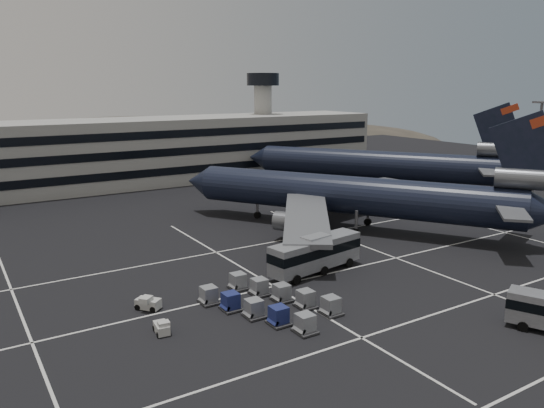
{
  "coord_description": "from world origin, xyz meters",
  "views": [
    {
      "loc": [
        -34.59,
        -41.14,
        21.05
      ],
      "look_at": [
        3.44,
        19.46,
        5.0
      ],
      "focal_mm": 35.0,
      "sensor_mm": 36.0,
      "label": 1
    }
  ],
  "objects": [
    {
      "name": "lightpole_right",
      "position": [
        58.0,
        15.0,
        11.82
      ],
      "size": [
        2.4,
        2.4,
        18.28
      ],
      "color": "slate",
      "rests_on": "ground"
    },
    {
      "name": "trijet_main",
      "position": [
        16.28,
        17.31,
        5.25
      ],
      "size": [
        40.89,
        51.13,
        18.08
      ],
      "rotation": [
        0.0,
        0.0,
        0.57
      ],
      "color": "black",
      "rests_on": "ground"
    },
    {
      "name": "bus_far",
      "position": [
        0.41,
        5.24,
        2.39
      ],
      "size": [
        12.63,
        4.7,
        4.36
      ],
      "rotation": [
        0.0,
        0.0,
        1.72
      ],
      "color": "gray",
      "rests_on": "ground"
    },
    {
      "name": "terminal",
      "position": [
        -2.95,
        71.14,
        6.93
      ],
      "size": [
        125.0,
        26.0,
        24.0
      ],
      "color": "gray",
      "rests_on": "ground"
    },
    {
      "name": "trijet_far",
      "position": [
        41.09,
        38.29,
        5.43
      ],
      "size": [
        38.35,
        50.42,
        18.08
      ],
      "rotation": [
        0.0,
        0.0,
        0.6
      ],
      "color": "black",
      "rests_on": "ground"
    },
    {
      "name": "tug_a",
      "position": [
        -20.15,
        -0.14,
        0.55
      ],
      "size": [
        1.38,
        2.06,
        1.24
      ],
      "rotation": [
        0.0,
        0.0,
        -0.11
      ],
      "color": "#B7B8B3",
      "rests_on": "ground"
    },
    {
      "name": "ground",
      "position": [
        0.0,
        0.0,
        0.0
      ],
      "size": [
        260.0,
        260.0,
        0.0
      ],
      "primitive_type": "plane",
      "color": "black",
      "rests_on": "ground"
    },
    {
      "name": "tug_b",
      "position": [
        -19.34,
        5.4,
        0.65
      ],
      "size": [
        2.49,
        2.62,
        1.46
      ],
      "rotation": [
        0.0,
        0.0,
        0.68
      ],
      "color": "#B7B8B3",
      "rests_on": "ground"
    },
    {
      "name": "hills",
      "position": [
        17.99,
        170.0,
        -12.07
      ],
      "size": [
        352.0,
        180.0,
        44.0
      ],
      "color": "#38332B",
      "rests_on": "ground"
    },
    {
      "name": "lane_markings",
      "position": [
        0.95,
        0.72,
        0.01
      ],
      "size": [
        90.0,
        55.62,
        0.01
      ],
      "color": "silver",
      "rests_on": "ground"
    },
    {
      "name": "uld_cluster",
      "position": [
        -9.55,
        -0.57,
        0.84
      ],
      "size": [
        11.02,
        14.61,
        1.71
      ],
      "rotation": [
        0.0,
        0.0,
        0.4
      ],
      "color": "#2D2D30",
      "rests_on": "ground"
    }
  ]
}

